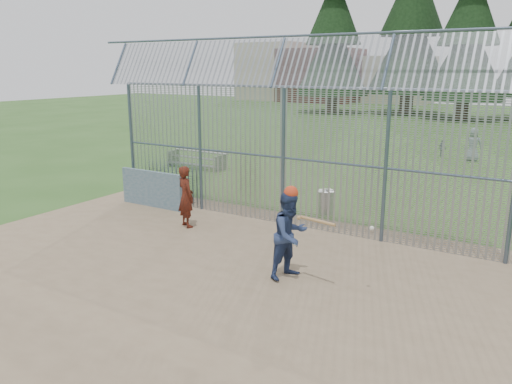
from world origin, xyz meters
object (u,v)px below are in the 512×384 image
Objects in this scene: dugout_wall at (152,189)px; onlooker at (186,197)px; batter at (290,235)px; trash_can at (327,202)px; bleacher at (197,159)px.

dugout_wall is 1.40× the size of onlooker.
batter is 4.55m from onlooker.
dugout_wall is at bearing -156.43° from trash_can.
trash_can is (2.92, 3.40, -0.53)m from onlooker.
batter reaches higher than dugout_wall.
batter is at bearing -43.05° from bleacher.
trash_can is at bearing -25.17° from bleacher.
trash_can reaches higher than bleacher.
bleacher is at bearing -29.03° from onlooker.
onlooker reaches higher than bleacher.
onlooker is 2.18× the size of trash_can.
batter is at bearing -176.41° from onlooker.
bleacher is at bearing 65.24° from batter.
dugout_wall is 3.05× the size of trash_can.
onlooker is 4.51m from trash_can.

